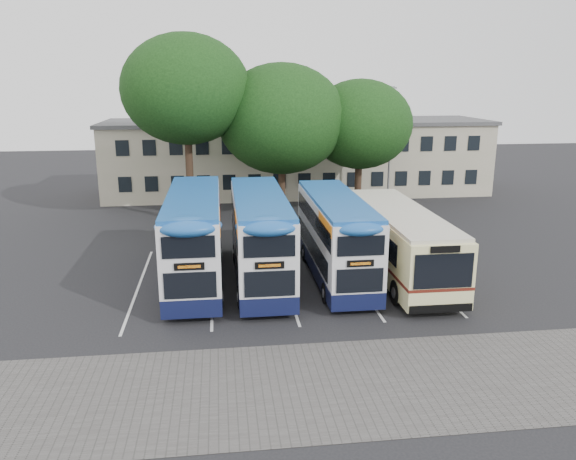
{
  "coord_description": "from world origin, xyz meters",
  "views": [
    {
      "loc": [
        -6.75,
        -20.89,
        9.59
      ],
      "look_at": [
        -3.55,
        5.0,
        2.54
      ],
      "focal_mm": 35.0,
      "sensor_mm": 36.0,
      "label": 1
    }
  ],
  "objects_px": {
    "bus_single": "(399,238)",
    "bus_dd_mid": "(260,234)",
    "bus_dd_right": "(336,234)",
    "tree_left": "(186,89)",
    "lamp_post": "(390,141)",
    "bus_dd_left": "(194,234)",
    "tree_mid": "(282,119)",
    "tree_right": "(360,124)"
  },
  "relations": [
    {
      "from": "tree_right",
      "to": "bus_dd_mid",
      "type": "xyz_separation_m",
      "value": [
        -8.14,
        -13.24,
        -4.1
      ]
    },
    {
      "from": "tree_right",
      "to": "bus_single",
      "type": "relative_size",
      "value": 0.86
    },
    {
      "from": "lamp_post",
      "to": "bus_single",
      "type": "relative_size",
      "value": 0.81
    },
    {
      "from": "bus_dd_mid",
      "to": "bus_dd_right",
      "type": "relative_size",
      "value": 1.05
    },
    {
      "from": "tree_mid",
      "to": "bus_dd_right",
      "type": "height_order",
      "value": "tree_mid"
    },
    {
      "from": "tree_mid",
      "to": "bus_single",
      "type": "bearing_deg",
      "value": -70.66
    },
    {
      "from": "lamp_post",
      "to": "bus_dd_mid",
      "type": "bearing_deg",
      "value": -126.39
    },
    {
      "from": "bus_dd_right",
      "to": "lamp_post",
      "type": "bearing_deg",
      "value": 64.24
    },
    {
      "from": "tree_left",
      "to": "bus_dd_right",
      "type": "bearing_deg",
      "value": -57.89
    },
    {
      "from": "tree_left",
      "to": "tree_mid",
      "type": "height_order",
      "value": "tree_left"
    },
    {
      "from": "tree_right",
      "to": "bus_single",
      "type": "height_order",
      "value": "tree_right"
    },
    {
      "from": "lamp_post",
      "to": "bus_dd_mid",
      "type": "distance_m",
      "value": 18.57
    },
    {
      "from": "bus_dd_mid",
      "to": "bus_single",
      "type": "xyz_separation_m",
      "value": [
        6.97,
        -0.0,
        -0.46
      ]
    },
    {
      "from": "bus_dd_right",
      "to": "bus_single",
      "type": "height_order",
      "value": "bus_dd_right"
    },
    {
      "from": "bus_dd_mid",
      "to": "bus_dd_right",
      "type": "distance_m",
      "value": 3.71
    },
    {
      "from": "tree_right",
      "to": "bus_dd_left",
      "type": "bearing_deg",
      "value": -130.91
    },
    {
      "from": "bus_dd_mid",
      "to": "lamp_post",
      "type": "bearing_deg",
      "value": 53.61
    },
    {
      "from": "bus_dd_left",
      "to": "bus_dd_right",
      "type": "bearing_deg",
      "value": -2.77
    },
    {
      "from": "tree_mid",
      "to": "tree_right",
      "type": "height_order",
      "value": "tree_mid"
    },
    {
      "from": "bus_dd_mid",
      "to": "tree_right",
      "type": "bearing_deg",
      "value": 58.4
    },
    {
      "from": "bus_dd_left",
      "to": "tree_mid",
      "type": "bearing_deg",
      "value": 65.73
    },
    {
      "from": "tree_right",
      "to": "bus_dd_mid",
      "type": "height_order",
      "value": "tree_right"
    },
    {
      "from": "bus_dd_mid",
      "to": "bus_dd_right",
      "type": "bearing_deg",
      "value": -1.72
    },
    {
      "from": "bus_dd_right",
      "to": "tree_left",
      "type": "bearing_deg",
      "value": 122.11
    },
    {
      "from": "tree_left",
      "to": "bus_dd_left",
      "type": "xyz_separation_m",
      "value": [
        0.7,
        -11.69,
        -6.53
      ]
    },
    {
      "from": "tree_mid",
      "to": "tree_left",
      "type": "bearing_deg",
      "value": -172.67
    },
    {
      "from": "bus_single",
      "to": "bus_dd_mid",
      "type": "bearing_deg",
      "value": 179.99
    },
    {
      "from": "tree_left",
      "to": "bus_dd_mid",
      "type": "distance_m",
      "value": 14.12
    },
    {
      "from": "bus_dd_left",
      "to": "bus_dd_right",
      "type": "height_order",
      "value": "bus_dd_left"
    },
    {
      "from": "lamp_post",
      "to": "tree_left",
      "type": "xyz_separation_m",
      "value": [
        -14.73,
        -2.88,
        3.83
      ]
    },
    {
      "from": "tree_mid",
      "to": "tree_right",
      "type": "bearing_deg",
      "value": 5.21
    },
    {
      "from": "lamp_post",
      "to": "tree_left",
      "type": "relative_size",
      "value": 0.72
    },
    {
      "from": "lamp_post",
      "to": "bus_dd_left",
      "type": "relative_size",
      "value": 0.87
    },
    {
      "from": "tree_left",
      "to": "lamp_post",
      "type": "bearing_deg",
      "value": 11.07
    },
    {
      "from": "tree_left",
      "to": "tree_right",
      "type": "bearing_deg",
      "value": 6.33
    },
    {
      "from": "bus_dd_right",
      "to": "bus_dd_mid",
      "type": "bearing_deg",
      "value": 178.28
    },
    {
      "from": "tree_left",
      "to": "tree_mid",
      "type": "relative_size",
      "value": 1.17
    },
    {
      "from": "tree_left",
      "to": "bus_dd_mid",
      "type": "xyz_separation_m",
      "value": [
        3.83,
        -11.91,
        -6.56
      ]
    },
    {
      "from": "lamp_post",
      "to": "tree_left",
      "type": "height_order",
      "value": "tree_left"
    },
    {
      "from": "tree_left",
      "to": "bus_single",
      "type": "distance_m",
      "value": 17.54
    },
    {
      "from": "bus_dd_right",
      "to": "bus_single",
      "type": "relative_size",
      "value": 0.87
    },
    {
      "from": "bus_dd_mid",
      "to": "bus_dd_right",
      "type": "xyz_separation_m",
      "value": [
        3.71,
        -0.11,
        -0.11
      ]
    }
  ]
}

